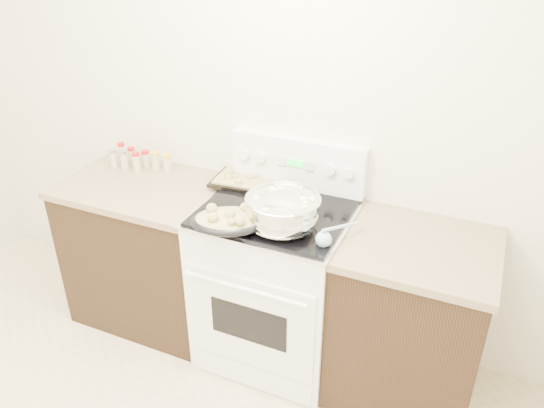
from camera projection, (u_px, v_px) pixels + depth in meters
The scene contains 9 objects.
counter_left at pixel (152, 250), 3.24m from camera, with size 0.93×0.67×0.92m.
counter_right at pixel (408, 320), 2.69m from camera, with size 0.73×0.67×0.92m.
kitchen_range at pixel (276, 280), 2.93m from camera, with size 0.78×0.73×1.22m.
mixing_bowl at pixel (283, 212), 2.52m from camera, with size 0.42×0.42×0.21m.
roasting_pan at pixel (229, 220), 2.52m from camera, with size 0.44×0.38×0.12m.
baking_sheet at pixel (249, 180), 2.97m from camera, with size 0.42×0.31×0.06m.
wooden_spoon at pixel (252, 205), 2.73m from camera, with size 0.09×0.24×0.04m.
blue_ladle at pixel (326, 238), 2.41m from camera, with size 0.15×0.25×0.09m.
spice_jars at pixel (138, 159), 3.18m from camera, with size 0.39×0.14×0.12m.
Camera 1 is at (1.29, -0.75, 2.27)m, focal length 35.00 mm.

